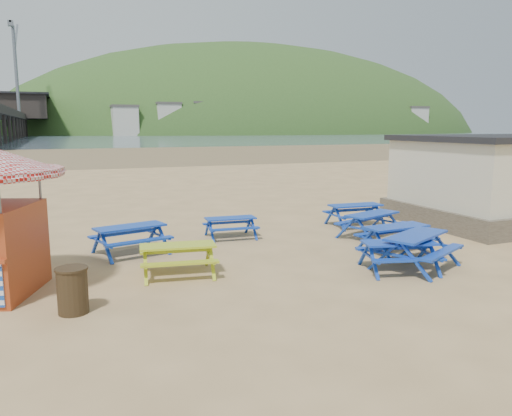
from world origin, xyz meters
name	(u,v)px	position (x,y,z in m)	size (l,w,h in m)	color
ground	(253,253)	(0.00, 0.00, 0.00)	(400.00, 400.00, 0.00)	tan
wet_sand	(97,153)	(0.00, 55.00, 0.00)	(400.00, 400.00, 0.00)	olive
sea	(71,136)	(0.00, 170.00, 0.01)	(400.00, 400.00, 0.00)	#495C69
picnic_table_blue_a	(131,240)	(-3.16, 1.19, 0.40)	(2.21, 1.95, 0.79)	#1644B3
picnic_table_blue_b	(231,228)	(0.03, 2.06, 0.33)	(1.65, 1.37, 0.65)	#1644B3
picnic_table_blue_c	(355,215)	(4.71, 2.20, 0.39)	(1.92, 1.58, 0.77)	#1644B3
picnic_table_blue_d	(399,256)	(2.64, -2.91, 0.37)	(2.04, 1.80, 0.73)	#1644B3
picnic_table_blue_e	(396,239)	(3.70, -1.40, 0.38)	(1.93, 1.61, 0.76)	#1644B3
picnic_table_blue_f	(416,251)	(3.21, -2.82, 0.43)	(2.55, 2.37, 0.85)	#1644B3
picnic_table_yellow	(178,260)	(-2.40, -1.23, 0.37)	(1.94, 1.65, 0.73)	#AAD423
litter_bin	(73,290)	(-4.79, -2.91, 0.45)	(0.60, 0.60, 0.88)	#3A2B1B
amenity_block	(509,179)	(10.50, 1.00, 1.57)	(7.40, 5.40, 3.15)	#665B4C
pier	(13,120)	(-17.99, 178.23, 5.46)	(24.00, 220.00, 39.29)	black
headland_town	(253,152)	(90.00, 229.68, -9.91)	(264.00, 144.00, 108.00)	#2D4C1E
picnic_table_blue_g	(372,226)	(4.15, 0.39, 0.40)	(2.29, 2.07, 0.79)	#1644B3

